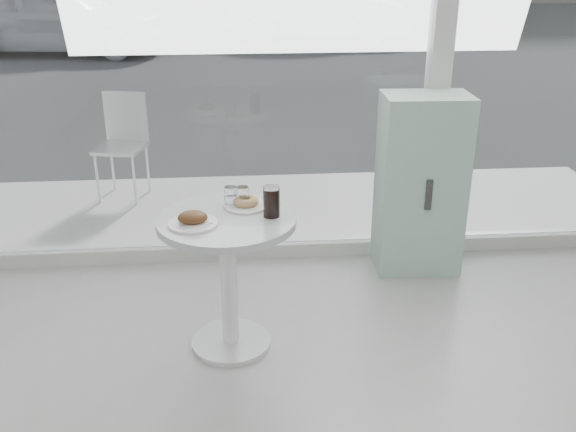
{
  "coord_description": "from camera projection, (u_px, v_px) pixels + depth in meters",
  "views": [
    {
      "loc": [
        -0.44,
        -1.13,
        2.05
      ],
      "look_at": [
        -0.2,
        1.7,
        0.85
      ],
      "focal_mm": 40.0,
      "sensor_mm": 36.0,
      "label": 1
    }
  ],
  "objects": [
    {
      "name": "storefront",
      "position": [
        314.0,
        5.0,
        3.96
      ],
      "size": [
        5.0,
        0.14,
        3.0
      ],
      "color": "silver",
      "rests_on": "ground"
    },
    {
      "name": "main_table",
      "position": [
        228.0,
        256.0,
        3.36
      ],
      "size": [
        0.72,
        0.72,
        0.77
      ],
      "color": "white",
      "rests_on": "ground"
    },
    {
      "name": "patio_deck",
      "position": [
        290.0,
        209.0,
        5.35
      ],
      "size": [
        5.6,
        1.6,
        0.05
      ],
      "primitive_type": "cube",
      "color": "white",
      "rests_on": "ground"
    },
    {
      "name": "street",
      "position": [
        249.0,
        32.0,
        16.56
      ],
      "size": [
        40.0,
        24.0,
        0.0
      ],
      "primitive_type": "cube",
      "color": "#3C3C3C",
      "rests_on": "ground"
    },
    {
      "name": "mint_cabinet",
      "position": [
        420.0,
        184.0,
        4.23
      ],
      "size": [
        0.56,
        0.4,
        1.19
      ],
      "rotation": [
        0.0,
        0.0,
        -0.03
      ],
      "color": "#88AD9B",
      "rests_on": "ground"
    },
    {
      "name": "patio_chair",
      "position": [
        123.0,
        139.0,
        5.41
      ],
      "size": [
        0.45,
        0.45,
        0.88
      ],
      "rotation": [
        0.0,
        0.0,
        -0.23
      ],
      "color": "white",
      "rests_on": "patio_deck"
    },
    {
      "name": "car_white",
      "position": [
        55.0,
        16.0,
        12.88
      ],
      "size": [
        4.6,
        2.37,
        1.5
      ],
      "primitive_type": "imported",
      "rotation": [
        0.0,
        0.0,
        1.43
      ],
      "color": "silver",
      "rests_on": "street"
    },
    {
      "name": "car_silver",
      "position": [
        318.0,
        10.0,
        14.67
      ],
      "size": [
        4.32,
        1.94,
        1.38
      ],
      "primitive_type": "imported",
      "rotation": [
        0.0,
        0.0,
        1.45
      ],
      "color": "#A7A9AE",
      "rests_on": "street"
    },
    {
      "name": "plate_fritter",
      "position": [
        194.0,
        220.0,
        3.18
      ],
      "size": [
        0.25,
        0.25,
        0.07
      ],
      "color": "white",
      "rests_on": "main_table"
    },
    {
      "name": "plate_donut",
      "position": [
        246.0,
        203.0,
        3.4
      ],
      "size": [
        0.23,
        0.23,
        0.06
      ],
      "color": "white",
      "rests_on": "main_table"
    },
    {
      "name": "water_tumbler_a",
      "position": [
        231.0,
        197.0,
        3.4
      ],
      "size": [
        0.07,
        0.07,
        0.11
      ],
      "color": "white",
      "rests_on": "main_table"
    },
    {
      "name": "water_tumbler_b",
      "position": [
        243.0,
        198.0,
        3.4
      ],
      "size": [
        0.07,
        0.07,
        0.11
      ],
      "color": "white",
      "rests_on": "main_table"
    },
    {
      "name": "cola_glass",
      "position": [
        271.0,
        202.0,
        3.26
      ],
      "size": [
        0.09,
        0.09,
        0.16
      ],
      "color": "white",
      "rests_on": "main_table"
    }
  ]
}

